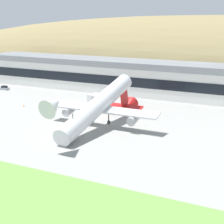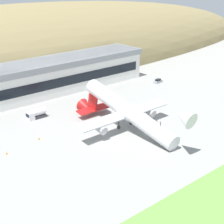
% 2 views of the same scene
% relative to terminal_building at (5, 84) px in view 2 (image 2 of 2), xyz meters
% --- Properties ---
extents(ground_plane, '(452.49, 452.49, 0.00)m').
position_rel_terminal_building_xyz_m(ground_plane, '(4.98, -46.29, -7.03)').
color(ground_plane, gray).
extents(hill_backdrop, '(350.84, 76.08, 57.56)m').
position_rel_terminal_building_xyz_m(hill_backdrop, '(25.80, 43.07, -7.03)').
color(hill_backdrop, olive).
rests_on(hill_backdrop, ground_plane).
extents(terminal_building, '(116.82, 15.38, 12.39)m').
position_rel_terminal_building_xyz_m(terminal_building, '(0.00, 0.00, 0.00)').
color(terminal_building, white).
rests_on(terminal_building, ground_plane).
extents(cargo_airplane, '(32.25, 44.89, 14.25)m').
position_rel_terminal_building_xyz_m(cargo_airplane, '(15.26, -44.25, -1.42)').
color(cargo_airplane, silver).
extents(service_car_2, '(4.37, 2.01, 1.67)m').
position_rel_terminal_building_xyz_m(service_car_2, '(57.63, -18.12, -6.34)').
color(service_car_2, '#999EA3').
rests_on(service_car_2, ground_plane).
extents(fuel_truck, '(6.19, 2.44, 3.20)m').
position_rel_terminal_building_xyz_m(fuel_truck, '(0.44, -19.12, -5.53)').
color(fuel_truck, silver).
rests_on(fuel_truck, ground_plane).
extents(traffic_cone_0, '(0.52, 0.52, 0.58)m').
position_rel_terminal_building_xyz_m(traffic_cone_0, '(-7.05, -32.98, -6.75)').
color(traffic_cone_0, orange).
rests_on(traffic_cone_0, ground_plane).
extents(traffic_cone_1, '(0.52, 0.52, 0.58)m').
position_rel_terminal_building_xyz_m(traffic_cone_1, '(-17.73, -35.18, -6.75)').
color(traffic_cone_1, orange).
rests_on(traffic_cone_1, ground_plane).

